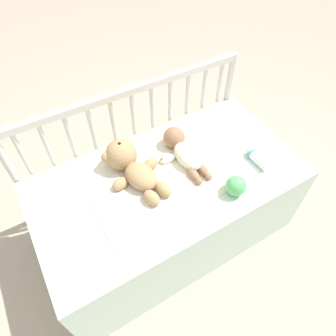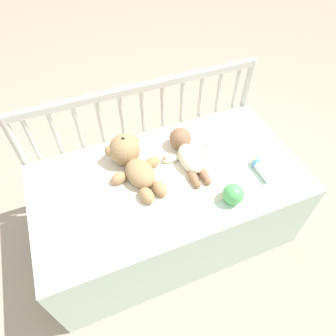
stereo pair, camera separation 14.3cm
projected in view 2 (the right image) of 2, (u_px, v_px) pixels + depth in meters
name	position (u px, v px, depth m)	size (l,w,h in m)	color
ground_plane	(169.00, 229.00, 1.85)	(12.00, 12.00, 0.00)	tan
crib_mattress	(169.00, 206.00, 1.66)	(1.33, 0.71, 0.50)	silver
crib_rail	(143.00, 119.00, 1.64)	(1.33, 0.04, 0.80)	beige
blanket	(162.00, 172.00, 1.49)	(0.74, 0.52, 0.01)	silver
teddy_bear	(132.00, 160.00, 1.46)	(0.28, 0.40, 0.16)	tan
baby	(187.00, 153.00, 1.52)	(0.26, 0.36, 0.12)	#EAEACC
toy_ball	(233.00, 194.00, 1.34)	(0.10, 0.10, 0.10)	#59BF66
baby_bottle	(262.00, 169.00, 1.47)	(0.05, 0.15, 0.05)	white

